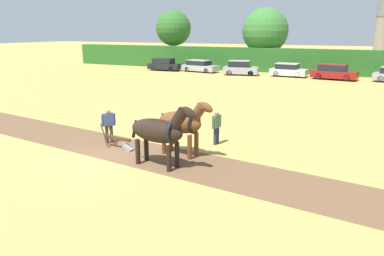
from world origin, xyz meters
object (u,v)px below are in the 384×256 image
(tree_far_left, at_px, (173,28))
(parked_car_left, at_px, (200,66))
(draft_horse_lead_left, at_px, (159,131))
(farmer_at_plow, at_px, (109,123))
(parked_car_center_right, at_px, (334,72))
(parked_car_center, at_px, (288,70))
(tree_left, at_px, (265,31))
(farmer_beside_team, at_px, (217,125))
(parked_car_center_left, at_px, (240,68))
(parked_car_far_left, at_px, (165,65))
(draft_horse_lead_right, at_px, (182,123))
(plow, at_px, (120,142))

(tree_far_left, relative_size, parked_car_left, 1.61)
(draft_horse_lead_left, relative_size, farmer_at_plow, 1.87)
(tree_far_left, relative_size, parked_car_center_right, 1.66)
(tree_far_left, height_order, parked_car_center, tree_far_left)
(tree_far_left, relative_size, tree_left, 0.99)
(farmer_beside_team, height_order, parked_car_center_left, parked_car_center_left)
(draft_horse_lead_left, bearing_deg, tree_left, 106.30)
(parked_car_far_left, bearing_deg, farmer_at_plow, -66.55)
(draft_horse_lead_left, bearing_deg, draft_horse_lead_right, 90.42)
(tree_far_left, relative_size, parked_car_far_left, 1.83)
(farmer_at_plow, xyz_separation_m, parked_car_center_right, (6.54, 27.82, -0.16))
(plow, distance_m, parked_car_far_left, 31.90)
(plow, distance_m, parked_car_center_left, 28.32)
(farmer_at_plow, bearing_deg, tree_left, 127.98)
(plow, height_order, parked_car_center, parked_car_center)
(tree_far_left, xyz_separation_m, tree_left, (13.16, -0.26, -0.35))
(parked_car_far_left, relative_size, parked_car_center, 1.07)
(tree_far_left, bearing_deg, parked_car_center_left, -29.85)
(plow, bearing_deg, parked_car_center_left, 105.32)
(plow, height_order, farmer_at_plow, farmer_at_plow)
(tree_left, height_order, parked_car_center_left, tree_left)
(draft_horse_lead_right, relative_size, parked_car_left, 0.55)
(draft_horse_lead_right, height_order, parked_car_far_left, draft_horse_lead_right)
(plow, distance_m, parked_car_center_right, 28.87)
(parked_car_center_left, distance_m, parked_car_center_right, 9.85)
(parked_car_left, bearing_deg, parked_car_far_left, -165.02)
(plow, height_order, parked_car_center_left, parked_car_center_left)
(draft_horse_lead_right, height_order, parked_car_center_right, draft_horse_lead_right)
(tree_left, relative_size, parked_car_far_left, 1.84)
(tree_far_left, distance_m, tree_left, 13.16)
(tree_far_left, distance_m, plow, 39.18)
(tree_far_left, bearing_deg, plow, -64.57)
(parked_car_center_left, height_order, parked_car_center_right, parked_car_center_left)
(draft_horse_lead_left, xyz_separation_m, farmer_at_plow, (-3.55, 1.55, -0.45))
(parked_car_far_left, distance_m, parked_car_left, 4.66)
(plow, xyz_separation_m, parked_car_far_left, (-14.37, 28.47, 0.40))
(parked_car_left, height_order, parked_car_center_left, parked_car_center_left)
(parked_car_center, bearing_deg, draft_horse_lead_right, -83.67)
(farmer_at_plow, distance_m, parked_car_far_left, 31.02)
(tree_far_left, xyz_separation_m, draft_horse_lead_left, (19.27, -36.16, -3.79))
(draft_horse_lead_left, relative_size, parked_car_center_left, 0.72)
(parked_car_center_right, bearing_deg, tree_far_left, 170.32)
(tree_left, xyz_separation_m, draft_horse_lead_left, (6.11, -35.91, -3.44))
(plow, bearing_deg, parked_car_center_right, 85.51)
(farmer_at_plow, bearing_deg, tree_far_left, 148.14)
(tree_left, distance_m, farmer_beside_team, 33.41)
(draft_horse_lead_right, distance_m, farmer_at_plow, 3.74)
(farmer_at_plow, distance_m, parked_car_center_left, 27.69)
(parked_car_far_left, bearing_deg, parked_car_left, 3.41)
(parked_car_center, distance_m, parked_car_center_right, 4.72)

